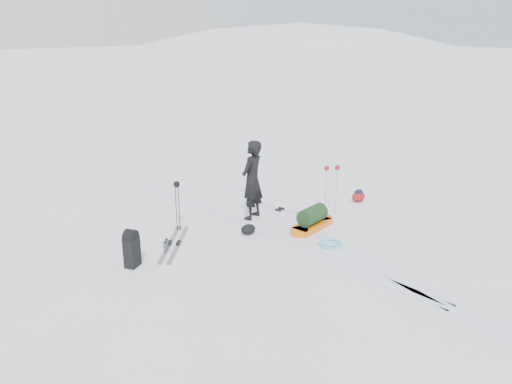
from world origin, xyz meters
TOP-DOWN VIEW (x-y plane):
  - ground at (0.00, 0.00)m, footprint 200.00×200.00m
  - snow_hill_backdrop at (62.69, 84.02)m, footprint 359.50×192.00m
  - ski_tracks at (0.61, 0.88)m, footprint 3.38×17.97m
  - skier at (0.45, 0.61)m, footprint 0.86×0.71m
  - pulk_sled at (1.11, -0.85)m, footprint 1.49×0.66m
  - expedition_rucksack at (-3.08, 0.16)m, footprint 0.62×0.85m
  - ski_poles_black at (-1.41, 1.11)m, footprint 0.15×0.16m
  - ski_poles_silver at (2.18, -0.45)m, footprint 0.38×0.27m
  - touring_skis_grey at (-1.93, 0.47)m, footprint 1.56×1.64m
  - touring_skis_white at (1.34, 0.54)m, footprint 0.75×1.63m
  - rope_coil at (0.75, -1.76)m, footprint 0.65×0.65m
  - small_daypack at (3.49, -0.33)m, footprint 0.46×0.38m
  - thermos_pair at (-2.24, 0.28)m, footprint 0.21×0.23m
  - stuff_sack at (-0.28, -0.12)m, footprint 0.40×0.32m

SIDE VIEW (x-z plane):
  - snow_hill_backdrop at x=62.69m, z-range -150.24..12.21m
  - ground at x=0.00m, z-range 0.00..0.00m
  - ski_tracks at x=0.61m, z-range 0.00..0.01m
  - touring_skis_white at x=1.34m, z-range -0.02..0.04m
  - touring_skis_grey at x=-1.93m, z-range -0.02..0.05m
  - rope_coil at x=0.75m, z-range 0.00..0.06m
  - stuff_sack at x=-0.28m, z-range 0.00..0.23m
  - thermos_pair at x=-2.24m, z-range -0.01..0.26m
  - small_daypack at x=3.49m, z-range -0.01..0.35m
  - pulk_sled at x=1.11m, z-range -0.06..0.49m
  - expedition_rucksack at x=-3.08m, z-range -0.03..0.77m
  - skier at x=0.45m, z-range 0.00..2.01m
  - ski_poles_black at x=-1.41m, z-range 0.39..1.62m
  - ski_poles_silver at x=2.18m, z-range 0.44..1.74m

